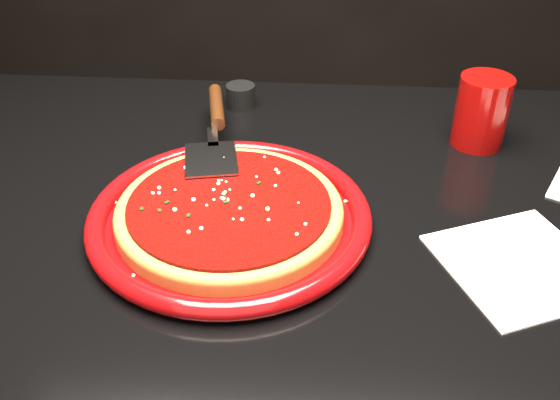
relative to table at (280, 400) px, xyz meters
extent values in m
cube|color=black|center=(0.00, 0.00, 0.00)|extent=(1.20, 0.80, 0.75)
cylinder|color=#730507|center=(-0.06, -0.03, 0.39)|extent=(0.41, 0.41, 0.03)
cylinder|color=brown|center=(-0.06, -0.03, 0.39)|extent=(0.33, 0.33, 0.01)
torus|color=brown|center=(-0.06, -0.03, 0.40)|extent=(0.33, 0.33, 0.02)
cylinder|color=#610805|center=(-0.06, -0.03, 0.40)|extent=(0.29, 0.29, 0.01)
cylinder|color=#900706|center=(0.28, 0.20, 0.43)|extent=(0.08, 0.08, 0.11)
cube|color=white|center=(0.28, -0.08, 0.38)|extent=(0.22, 0.22, 0.00)
cylinder|color=black|center=(-0.09, 0.30, 0.39)|extent=(0.06, 0.06, 0.04)
camera|label=1|loc=(0.05, -0.64, 0.84)|focal=40.00mm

